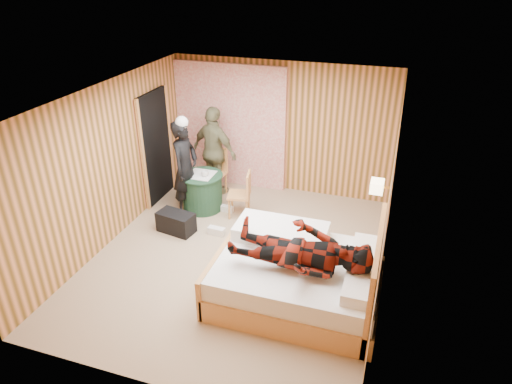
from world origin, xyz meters
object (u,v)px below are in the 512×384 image
(nightstand, at_px, (363,261))
(chair_near, at_px, (243,191))
(wall_lamp, at_px, (377,186))
(chair_far, at_px, (215,168))
(bed, at_px, (300,275))
(woman_standing, at_px, (185,168))
(round_table, at_px, (202,191))
(duffel_bag, at_px, (176,222))
(man_at_table, at_px, (215,152))
(man_on_bed, at_px, (301,242))

(nightstand, distance_m, chair_near, 2.48)
(wall_lamp, relative_size, chair_far, 0.28)
(bed, xyz_separation_m, woman_standing, (-2.45, 1.66, 0.51))
(bed, bearing_deg, chair_far, 132.26)
(round_table, relative_size, chair_near, 0.92)
(duffel_bag, distance_m, man_at_table, 1.67)
(bed, relative_size, duffel_bag, 3.53)
(duffel_bag, relative_size, woman_standing, 0.36)
(man_at_table, height_order, man_on_bed, man_on_bed)
(bed, height_order, man_at_table, man_at_table)
(duffel_bag, distance_m, woman_standing, 0.98)
(chair_near, relative_size, woman_standing, 0.49)
(chair_far, bearing_deg, round_table, -85.33)
(round_table, distance_m, duffel_bag, 0.89)
(nightstand, relative_size, woman_standing, 0.31)
(round_table, relative_size, man_on_bed, 0.44)
(bed, relative_size, man_on_bed, 1.22)
(wall_lamp, relative_size, duffel_bag, 0.42)
(wall_lamp, distance_m, nightstand, 1.09)
(bed, height_order, man_on_bed, man_on_bed)
(chair_near, bearing_deg, round_table, -103.63)
(wall_lamp, height_order, man_on_bed, man_on_bed)
(bed, distance_m, man_at_table, 3.38)
(chair_near, xyz_separation_m, woman_standing, (-1.01, -0.15, 0.37))
(duffel_bag, height_order, woman_standing, woman_standing)
(wall_lamp, height_order, woman_standing, woman_standing)
(woman_standing, relative_size, man_at_table, 0.99)
(chair_far, height_order, man_at_table, man_at_table)
(bed, relative_size, woman_standing, 1.27)
(nightstand, relative_size, chair_near, 0.64)
(bed, xyz_separation_m, nightstand, (0.76, 0.68, -0.07))
(nightstand, bearing_deg, wall_lamp, 82.96)
(nightstand, height_order, duffel_bag, nightstand)
(bed, distance_m, man_on_bed, 0.72)
(woman_standing, xyz_separation_m, man_at_table, (0.21, 0.82, 0.01))
(wall_lamp, relative_size, round_table, 0.34)
(chair_near, height_order, woman_standing, woman_standing)
(round_table, height_order, man_at_table, man_at_table)
(chair_near, xyz_separation_m, man_on_bed, (1.47, -2.04, 0.53))
(chair_far, distance_m, man_on_bed, 3.55)
(round_table, bearing_deg, bed, -39.37)
(wall_lamp, height_order, duffel_bag, wall_lamp)
(nightstand, bearing_deg, chair_near, 152.95)
(wall_lamp, relative_size, bed, 0.12)
(nightstand, xyz_separation_m, chair_far, (-2.99, 1.77, 0.27))
(nightstand, xyz_separation_m, man_on_bed, (-0.73, -0.91, 0.75))
(bed, xyz_separation_m, duffel_bag, (-2.33, 0.96, -0.16))
(duffel_bag, bearing_deg, wall_lamp, 11.47)
(man_at_table, bearing_deg, nightstand, 168.52)
(round_table, bearing_deg, wall_lamp, -14.79)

